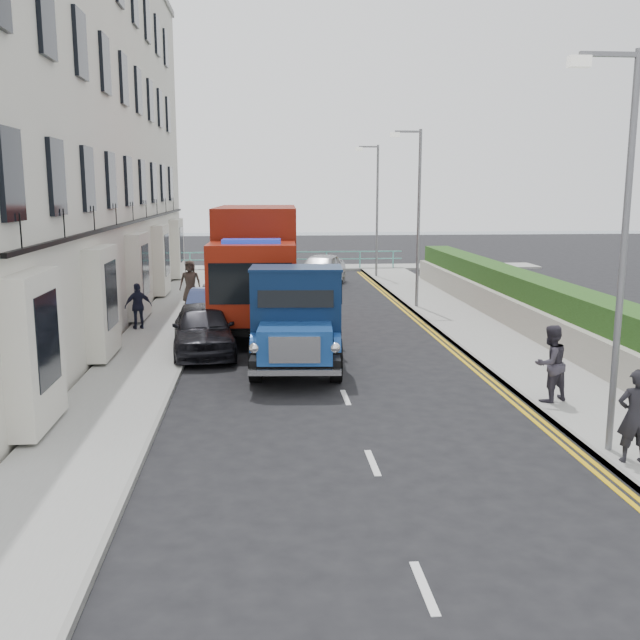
{
  "coord_description": "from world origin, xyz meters",
  "views": [
    {
      "loc": [
        -1.92,
        -13.74,
        4.75
      ],
      "look_at": [
        -0.4,
        4.33,
        1.4
      ],
      "focal_mm": 40.0,
      "sensor_mm": 36.0,
      "label": 1
    }
  ],
  "objects_px": {
    "lamp_mid": "(416,208)",
    "lamp_far": "(375,203)",
    "lamp_near": "(618,233)",
    "red_lorry": "(256,264)",
    "pedestrian_east_near": "(635,416)",
    "parked_car_front": "(203,329)",
    "bedford_lorry": "(297,325)"
  },
  "relations": [
    {
      "from": "lamp_mid",
      "to": "lamp_far",
      "type": "distance_m",
      "value": 10.0
    },
    {
      "from": "lamp_near",
      "to": "red_lorry",
      "type": "xyz_separation_m",
      "value": [
        -6.23,
        12.8,
        -1.8
      ]
    },
    {
      "from": "pedestrian_east_near",
      "to": "lamp_far",
      "type": "bearing_deg",
      "value": -82.79
    },
    {
      "from": "lamp_far",
      "to": "lamp_near",
      "type": "bearing_deg",
      "value": -90.0
    },
    {
      "from": "red_lorry",
      "to": "parked_car_front",
      "type": "xyz_separation_m",
      "value": [
        -1.54,
        -3.98,
        -1.46
      ]
    },
    {
      "from": "lamp_far",
      "to": "parked_car_front",
      "type": "height_order",
      "value": "lamp_far"
    },
    {
      "from": "lamp_near",
      "to": "lamp_mid",
      "type": "height_order",
      "value": "same"
    },
    {
      "from": "lamp_mid",
      "to": "bedford_lorry",
      "type": "height_order",
      "value": "lamp_mid"
    },
    {
      "from": "lamp_mid",
      "to": "lamp_far",
      "type": "relative_size",
      "value": 1.0
    },
    {
      "from": "lamp_mid",
      "to": "red_lorry",
      "type": "relative_size",
      "value": 0.88
    },
    {
      "from": "lamp_near",
      "to": "lamp_mid",
      "type": "distance_m",
      "value": 16.0
    },
    {
      "from": "lamp_far",
      "to": "parked_car_front",
      "type": "bearing_deg",
      "value": -114.36
    },
    {
      "from": "lamp_far",
      "to": "bedford_lorry",
      "type": "bearing_deg",
      "value": -104.82
    },
    {
      "from": "lamp_near",
      "to": "bedford_lorry",
      "type": "bearing_deg",
      "value": 128.83
    },
    {
      "from": "lamp_near",
      "to": "parked_car_front",
      "type": "xyz_separation_m",
      "value": [
        -7.78,
        8.82,
        -3.26
      ]
    },
    {
      "from": "lamp_mid",
      "to": "pedestrian_east_near",
      "type": "xyz_separation_m",
      "value": [
        0.22,
        -16.62,
        -3.06
      ]
    },
    {
      "from": "lamp_near",
      "to": "lamp_far",
      "type": "relative_size",
      "value": 1.0
    },
    {
      "from": "bedford_lorry",
      "to": "lamp_mid",
      "type": "bearing_deg",
      "value": 65.66
    },
    {
      "from": "lamp_far",
      "to": "red_lorry",
      "type": "xyz_separation_m",
      "value": [
        -6.23,
        -13.2,
        -1.8
      ]
    },
    {
      "from": "red_lorry",
      "to": "pedestrian_east_near",
      "type": "bearing_deg",
      "value": -62.25
    },
    {
      "from": "lamp_mid",
      "to": "lamp_far",
      "type": "bearing_deg",
      "value": 90.0
    },
    {
      "from": "lamp_far",
      "to": "red_lorry",
      "type": "distance_m",
      "value": 14.71
    },
    {
      "from": "red_lorry",
      "to": "pedestrian_east_near",
      "type": "relative_size",
      "value": 4.85
    },
    {
      "from": "lamp_near",
      "to": "parked_car_front",
      "type": "bearing_deg",
      "value": 131.4
    },
    {
      "from": "lamp_mid",
      "to": "parked_car_front",
      "type": "bearing_deg",
      "value": -137.3
    },
    {
      "from": "parked_car_front",
      "to": "lamp_near",
      "type": "bearing_deg",
      "value": -54.43
    },
    {
      "from": "red_lorry",
      "to": "bedford_lorry",
      "type": "bearing_deg",
      "value": -78.54
    },
    {
      "from": "lamp_far",
      "to": "pedestrian_east_near",
      "type": "xyz_separation_m",
      "value": [
        0.22,
        -26.62,
        -3.06
      ]
    },
    {
      "from": "parked_car_front",
      "to": "lamp_mid",
      "type": "bearing_deg",
      "value": 36.87
    },
    {
      "from": "bedford_lorry",
      "to": "red_lorry",
      "type": "height_order",
      "value": "red_lorry"
    },
    {
      "from": "bedford_lorry",
      "to": "parked_car_front",
      "type": "bearing_deg",
      "value": 141.48
    },
    {
      "from": "lamp_far",
      "to": "parked_car_front",
      "type": "xyz_separation_m",
      "value": [
        -7.78,
        -17.18,
        -3.26
      ]
    }
  ]
}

